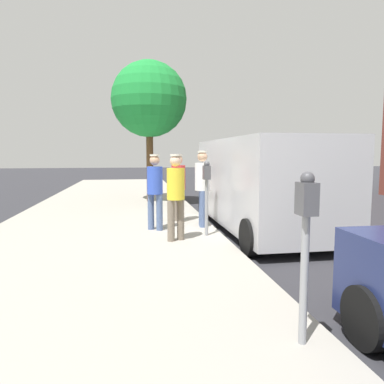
{
  "coord_description": "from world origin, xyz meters",
  "views": [
    {
      "loc": [
        2.8,
        7.89,
        1.82
      ],
      "look_at": [
        1.65,
        0.69,
        1.05
      ],
      "focal_mm": 34.1,
      "sensor_mm": 36.0,
      "label": 1
    }
  ],
  "objects_px": {
    "pedestrian_in_blue": "(155,187)",
    "parked_van": "(261,182)",
    "parking_meter_near": "(207,185)",
    "pedestrian_in_red": "(178,183)",
    "street_tree": "(149,100)",
    "parking_meter_far": "(306,229)",
    "pedestrian_in_yellow": "(176,192)",
    "pedestrian_in_white": "(202,183)"
  },
  "relations": [
    {
      "from": "pedestrian_in_blue",
      "to": "parked_van",
      "type": "bearing_deg",
      "value": -174.25
    },
    {
      "from": "parking_meter_near",
      "to": "pedestrian_in_red",
      "type": "height_order",
      "value": "pedestrian_in_red"
    },
    {
      "from": "pedestrian_in_blue",
      "to": "street_tree",
      "type": "xyz_separation_m",
      "value": [
        -0.11,
        -4.91,
        2.56
      ]
    },
    {
      "from": "parking_meter_far",
      "to": "pedestrian_in_red",
      "type": "relative_size",
      "value": 0.92
    },
    {
      "from": "parking_meter_near",
      "to": "pedestrian_in_blue",
      "type": "distance_m",
      "value": 1.24
    },
    {
      "from": "parking_meter_far",
      "to": "pedestrian_in_red",
      "type": "bearing_deg",
      "value": -86.33
    },
    {
      "from": "parking_meter_near",
      "to": "pedestrian_in_red",
      "type": "distance_m",
      "value": 1.66
    },
    {
      "from": "pedestrian_in_yellow",
      "to": "parking_meter_far",
      "type": "bearing_deg",
      "value": 99.48
    },
    {
      "from": "parking_meter_near",
      "to": "pedestrian_in_white",
      "type": "bearing_deg",
      "value": -95.41
    },
    {
      "from": "pedestrian_in_red",
      "to": "parking_meter_far",
      "type": "bearing_deg",
      "value": 93.67
    },
    {
      "from": "pedestrian_in_blue",
      "to": "pedestrian_in_yellow",
      "type": "height_order",
      "value": "pedestrian_in_yellow"
    },
    {
      "from": "parking_meter_far",
      "to": "pedestrian_in_white",
      "type": "xyz_separation_m",
      "value": [
        -0.09,
        -5.27,
        -0.03
      ]
    },
    {
      "from": "parking_meter_far",
      "to": "parked_van",
      "type": "bearing_deg",
      "value": -105.82
    },
    {
      "from": "pedestrian_in_yellow",
      "to": "parked_van",
      "type": "relative_size",
      "value": 0.32
    },
    {
      "from": "pedestrian_in_white",
      "to": "parking_meter_near",
      "type": "bearing_deg",
      "value": 84.59
    },
    {
      "from": "parked_van",
      "to": "parking_meter_far",
      "type": "bearing_deg",
      "value": 74.18
    },
    {
      "from": "pedestrian_in_white",
      "to": "street_tree",
      "type": "bearing_deg",
      "value": -78.09
    },
    {
      "from": "pedestrian_in_red",
      "to": "parking_meter_near",
      "type": "bearing_deg",
      "value": 103.24
    },
    {
      "from": "parked_van",
      "to": "street_tree",
      "type": "bearing_deg",
      "value": -62.77
    },
    {
      "from": "pedestrian_in_blue",
      "to": "pedestrian_in_red",
      "type": "bearing_deg",
      "value": -124.62
    },
    {
      "from": "street_tree",
      "to": "pedestrian_in_red",
      "type": "bearing_deg",
      "value": 97.33
    },
    {
      "from": "parking_meter_far",
      "to": "pedestrian_in_red",
      "type": "height_order",
      "value": "pedestrian_in_red"
    },
    {
      "from": "pedestrian_in_white",
      "to": "street_tree",
      "type": "xyz_separation_m",
      "value": [
        0.99,
        -4.67,
        2.51
      ]
    },
    {
      "from": "pedestrian_in_white",
      "to": "pedestrian_in_yellow",
      "type": "xyz_separation_m",
      "value": [
        0.76,
        1.28,
        -0.05
      ]
    },
    {
      "from": "parking_meter_far",
      "to": "street_tree",
      "type": "xyz_separation_m",
      "value": [
        0.9,
        -9.95,
        2.48
      ]
    },
    {
      "from": "pedestrian_in_white",
      "to": "street_tree",
      "type": "distance_m",
      "value": 5.39
    },
    {
      "from": "parked_van",
      "to": "street_tree",
      "type": "xyz_separation_m",
      "value": [
        2.4,
        -4.65,
        2.5
      ]
    },
    {
      "from": "parking_meter_near",
      "to": "parking_meter_far",
      "type": "xyz_separation_m",
      "value": [
        0.0,
        4.32,
        0.0
      ]
    },
    {
      "from": "parking_meter_far",
      "to": "parked_van",
      "type": "xyz_separation_m",
      "value": [
        -1.5,
        -5.29,
        -0.03
      ]
    },
    {
      "from": "parked_van",
      "to": "pedestrian_in_yellow",
      "type": "bearing_deg",
      "value": 30.92
    },
    {
      "from": "parked_van",
      "to": "street_tree",
      "type": "distance_m",
      "value": 5.8
    },
    {
      "from": "pedestrian_in_yellow",
      "to": "street_tree",
      "type": "distance_m",
      "value": 6.48
    },
    {
      "from": "parking_meter_far",
      "to": "pedestrian_in_yellow",
      "type": "height_order",
      "value": "pedestrian_in_yellow"
    },
    {
      "from": "parking_meter_near",
      "to": "pedestrian_in_yellow",
      "type": "relative_size",
      "value": 0.91
    },
    {
      "from": "parking_meter_near",
      "to": "parked_van",
      "type": "relative_size",
      "value": 0.29
    },
    {
      "from": "pedestrian_in_white",
      "to": "parked_van",
      "type": "height_order",
      "value": "parked_van"
    },
    {
      "from": "pedestrian_in_yellow",
      "to": "street_tree",
      "type": "height_order",
      "value": "street_tree"
    },
    {
      "from": "parking_meter_near",
      "to": "street_tree",
      "type": "xyz_separation_m",
      "value": [
        0.9,
        -5.62,
        2.48
      ]
    },
    {
      "from": "pedestrian_in_white",
      "to": "parked_van",
      "type": "relative_size",
      "value": 0.33
    },
    {
      "from": "parking_meter_near",
      "to": "parking_meter_far",
      "type": "distance_m",
      "value": 4.32
    },
    {
      "from": "parking_meter_near",
      "to": "pedestrian_in_red",
      "type": "xyz_separation_m",
      "value": [
        0.38,
        -1.62,
        -0.09
      ]
    },
    {
      "from": "parking_meter_far",
      "to": "pedestrian_in_white",
      "type": "distance_m",
      "value": 5.27
    }
  ]
}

